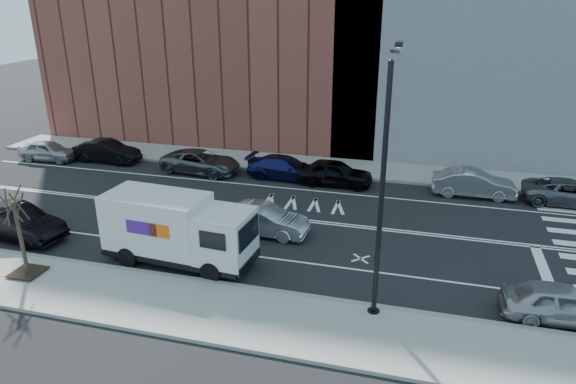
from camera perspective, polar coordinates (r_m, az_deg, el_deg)
The scene contains 19 objects.
ground at distance 27.04m, azimuth -3.68°, elevation -2.58°, with size 120.00×120.00×0.00m, color black.
sidewalk_near at distance 19.89m, azimuth -11.97°, elevation -12.24°, with size 44.00×3.60×0.15m, color gray.
sidewalk_far at distance 34.91m, azimuth 0.92°, elevation 3.15°, with size 44.00×3.60×0.15m, color gray.
curb_near at distance 21.24m, azimuth -9.79°, elevation -9.71°, with size 44.00×0.25×0.17m, color gray.
curb_far at distance 33.26m, azimuth 0.16°, elevation 2.24°, with size 44.00×0.25×0.17m, color gray.
road_markings at distance 27.04m, azimuth -3.68°, elevation -2.58°, with size 40.00×8.60×0.01m, color white, non-canonical shape.
streetlight at distance 17.51m, azimuth 10.60°, elevation 1.46°, with size 0.44×4.02×9.34m.
street_tree at distance 23.29m, azimuth -27.43°, elevation -5.26°, with size 1.20×1.20×3.75m.
fedex_van at distance 22.29m, azimuth -12.20°, elevation -4.01°, with size 6.71×2.72×3.00m.
far_parked_a at distance 39.41m, azimuth -25.07°, elevation 4.18°, with size 1.65×4.09×1.39m, color #9F9FA3.
far_parked_b at distance 37.52m, azimuth -19.45°, elevation 4.29°, with size 1.59×4.56×1.50m, color black.
far_parked_c at distance 33.72m, azimuth -9.67°, elevation 3.34°, with size 2.39×5.18×1.44m, color #505258.
far_parked_d at distance 32.14m, azimuth -0.31°, elevation 2.72°, with size 1.98×4.86×1.41m, color #15164C.
far_parked_e at distance 31.13m, azimuth 5.21°, elevation 2.16°, with size 1.84×4.57×1.56m, color black.
far_parked_f at distance 31.15m, azimuth 19.93°, elevation 0.90°, with size 1.61×4.61×1.52m, color #9E9DA2.
far_parked_g at distance 32.14m, azimuth 28.88°, elevation -0.05°, with size 2.28×4.95×1.37m, color #54575D.
driving_sedan at distance 24.71m, azimuth -2.85°, elevation -3.10°, with size 1.55×4.43×1.46m, color #BABABF.
near_parked_rear_a at distance 27.40m, azimuth -27.97°, elevation -3.01°, with size 1.70×4.87×1.60m, color black.
near_parked_front at distance 20.84m, azimuth 28.17°, elevation -10.84°, with size 1.66×4.13×1.41m, color #A5A5AA.
Camera 1 is at (8.12, -23.39, 10.87)m, focal length 32.00 mm.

